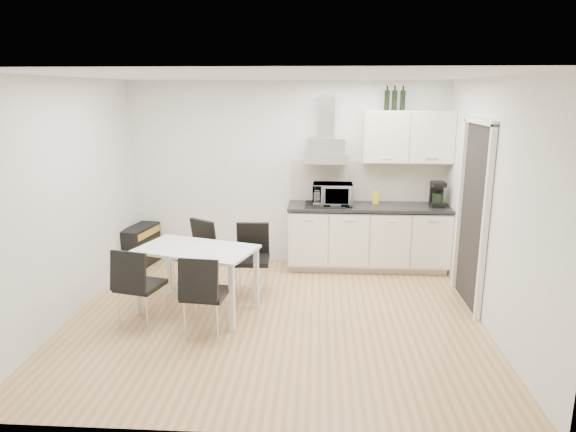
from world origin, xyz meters
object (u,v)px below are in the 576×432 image
object	(u,v)px
chair_far_left	(193,257)
chair_near_right	(206,295)
dining_table	(197,256)
chair_near_left	(141,286)
guitar_amp	(141,246)
chair_far_right	(252,261)
kitchenette	(371,211)
floor_speaker	(253,253)

from	to	relation	value
chair_far_left	chair_near_right	world-z (taller)	same
dining_table	chair_near_right	world-z (taller)	chair_near_right
chair_near_left	guitar_amp	bearing A→B (deg)	123.37
dining_table	chair_near_right	bearing A→B (deg)	-52.40
dining_table	chair_far_right	xyz separation A→B (m)	(0.56, 0.49, -0.22)
dining_table	chair_far_right	bearing A→B (deg)	58.38
kitchenette	guitar_amp	bearing A→B (deg)	-178.52
chair_far_right	floor_speaker	bearing A→B (deg)	-85.46
chair_near_right	guitar_amp	xyz separation A→B (m)	(-1.41, 2.10, -0.15)
guitar_amp	chair_far_left	bearing A→B (deg)	-31.93
chair_near_right	floor_speaker	world-z (taller)	chair_near_right
chair_near_right	floor_speaker	xyz separation A→B (m)	(0.18, 2.35, -0.31)
dining_table	chair_far_left	xyz separation A→B (m)	(-0.20, 0.62, -0.22)
chair_far_left	guitar_amp	size ratio (longest dim) A/B	1.21
chair_far_right	chair_near_left	bearing A→B (deg)	37.35
dining_table	floor_speaker	size ratio (longest dim) A/B	5.45
chair_near_right	floor_speaker	distance (m)	2.38
guitar_amp	floor_speaker	xyz separation A→B (m)	(1.59, 0.25, -0.16)
guitar_amp	chair_near_right	bearing A→B (deg)	-45.69
floor_speaker	guitar_amp	bearing A→B (deg)	-164.96
chair_near_left	chair_far_right	bearing A→B (deg)	53.87
kitchenette	dining_table	world-z (taller)	kitchenette
chair_near_left	dining_table	bearing A→B (deg)	52.15
dining_table	guitar_amp	xyz separation A→B (m)	(-1.19, 1.51, -0.37)
chair_far_right	chair_near_right	world-z (taller)	same
chair_far_left	floor_speaker	xyz separation A→B (m)	(0.60, 1.15, -0.31)
dining_table	chair_near_left	world-z (taller)	chair_near_left
chair_far_right	chair_near_right	size ratio (longest dim) A/B	1.00
kitchenette	chair_near_right	distance (m)	2.90
dining_table	chair_far_left	bearing A→B (deg)	125.27
guitar_amp	dining_table	bearing A→B (deg)	-41.43
dining_table	chair_near_right	distance (m)	0.66
kitchenette	chair_near_right	xyz separation A→B (m)	(-1.86, -2.19, -0.39)
chair_far_right	guitar_amp	size ratio (longest dim) A/B	1.21
chair_near_right	guitar_amp	size ratio (longest dim) A/B	1.21
guitar_amp	floor_speaker	distance (m)	1.61
chair_far_right	kitchenette	bearing A→B (deg)	-146.65
kitchenette	chair_near_left	distance (m)	3.30
chair_far_left	chair_far_right	world-z (taller)	same
dining_table	chair_far_left	size ratio (longest dim) A/B	1.63
chair_near_left	floor_speaker	bearing A→B (deg)	81.17
chair_far_left	dining_table	bearing A→B (deg)	141.93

